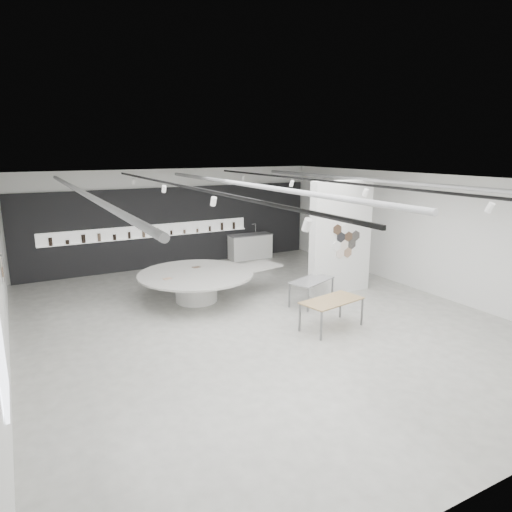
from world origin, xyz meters
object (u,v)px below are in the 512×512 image
display_island (198,282)px  sample_table_wood (332,302)px  kitchen_counter (250,246)px  sample_table_stone (312,282)px  partition_column (341,238)px

display_island → sample_table_wood: bearing=-70.9°
sample_table_wood → kitchen_counter: (1.76, 7.86, -0.19)m
sample_table_stone → sample_table_wood: bearing=-109.9°
partition_column → display_island: bearing=162.6°
display_island → kitchen_counter: kitchen_counter is taller
display_island → partition_column: bearing=-29.1°
display_island → sample_table_stone: 3.43m
display_island → kitchen_counter: (3.96, 4.16, -0.06)m
partition_column → display_island: size_ratio=0.73×
sample_table_stone → kitchen_counter: 6.13m
partition_column → sample_table_wood: (-2.12, -2.36, -1.08)m
partition_column → sample_table_wood: partition_column is taller
sample_table_wood → sample_table_stone: (0.67, 1.84, -0.03)m
sample_table_stone → kitchen_counter: size_ratio=0.87×
display_island → sample_table_stone: (2.87, -1.87, 0.10)m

